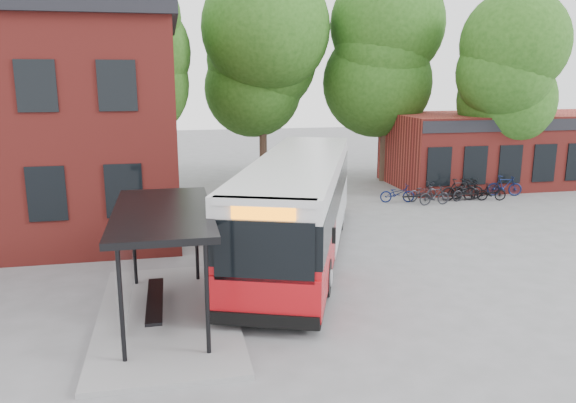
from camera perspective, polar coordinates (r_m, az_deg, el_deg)
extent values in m
plane|color=slate|center=(16.62, 3.77, -8.94)|extent=(100.00, 100.00, 0.00)
imported|color=#071243|center=(28.05, 11.04, 0.81)|extent=(1.77, 0.83, 0.89)
imported|color=black|center=(27.86, 14.66, 0.60)|extent=(1.59, 0.52, 0.94)
imported|color=#23242C|center=(28.65, 13.49, 0.97)|extent=(1.86, 1.05, 0.92)
imported|color=black|center=(29.15, 17.01, 1.16)|extent=(1.88, 0.61, 1.12)
imported|color=black|center=(29.33, 17.65, 0.95)|extent=(1.78, 0.98, 0.89)
imported|color=black|center=(29.62, 17.72, 1.22)|extent=(1.76, 0.54, 1.05)
imported|color=black|center=(30.36, 17.75, 1.39)|extent=(1.90, 1.27, 0.94)
imported|color=black|center=(29.68, 19.96, 0.91)|extent=(1.52, 0.70, 0.88)
imported|color=#0C163B|center=(31.07, 21.14, 1.50)|extent=(1.84, 0.94, 1.07)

